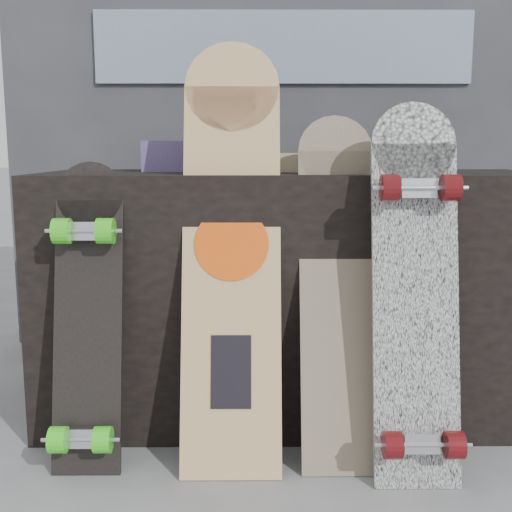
{
  "coord_description": "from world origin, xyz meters",
  "views": [
    {
      "loc": [
        -0.14,
        -1.58,
        0.87
      ],
      "look_at": [
        -0.12,
        0.2,
        0.58
      ],
      "focal_mm": 45.0,
      "sensor_mm": 36.0,
      "label": 1
    }
  ],
  "objects_px": {
    "longboard_cascadia": "(416,288)",
    "skateboard_dark": "(87,314)",
    "vendor_table": "(293,293)",
    "longboard_celtic": "(338,277)",
    "longboard_geisha": "(232,238)"
  },
  "relations": [
    {
      "from": "longboard_cascadia",
      "to": "skateboard_dark",
      "type": "xyz_separation_m",
      "value": [
        -0.88,
        0.06,
        -0.09
      ]
    },
    {
      "from": "vendor_table",
      "to": "skateboard_dark",
      "type": "bearing_deg",
      "value": -146.99
    },
    {
      "from": "skateboard_dark",
      "to": "longboard_celtic",
      "type": "bearing_deg",
      "value": 6.0
    },
    {
      "from": "longboard_geisha",
      "to": "skateboard_dark",
      "type": "relative_size",
      "value": 1.41
    },
    {
      "from": "longboard_geisha",
      "to": "longboard_celtic",
      "type": "bearing_deg",
      "value": -1.45
    },
    {
      "from": "skateboard_dark",
      "to": "longboard_cascadia",
      "type": "bearing_deg",
      "value": -3.97
    },
    {
      "from": "longboard_geisha",
      "to": "skateboard_dark",
      "type": "distance_m",
      "value": 0.45
    },
    {
      "from": "vendor_table",
      "to": "longboard_celtic",
      "type": "bearing_deg",
      "value": -70.86
    },
    {
      "from": "longboard_celtic",
      "to": "skateboard_dark",
      "type": "bearing_deg",
      "value": -174.0
    },
    {
      "from": "longboard_geisha",
      "to": "longboard_cascadia",
      "type": "xyz_separation_m",
      "value": [
        0.49,
        -0.14,
        -0.11
      ]
    },
    {
      "from": "skateboard_dark",
      "to": "vendor_table",
      "type": "bearing_deg",
      "value": 33.01
    },
    {
      "from": "longboard_cascadia",
      "to": "skateboard_dark",
      "type": "distance_m",
      "value": 0.89
    },
    {
      "from": "vendor_table",
      "to": "longboard_celtic",
      "type": "xyz_separation_m",
      "value": [
        0.11,
        -0.31,
        0.12
      ]
    },
    {
      "from": "vendor_table",
      "to": "longboard_cascadia",
      "type": "relative_size",
      "value": 1.6
    },
    {
      "from": "vendor_table",
      "to": "longboard_celtic",
      "type": "relative_size",
      "value": 1.64
    }
  ]
}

